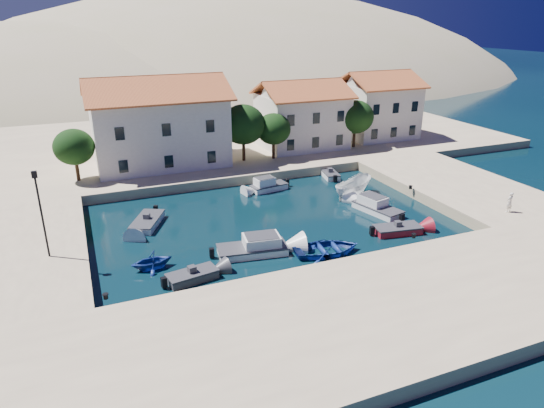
{
  "coord_description": "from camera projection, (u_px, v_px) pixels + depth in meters",
  "views": [
    {
      "loc": [
        -14.55,
        -25.88,
        16.74
      ],
      "look_at": [
        -0.24,
        9.0,
        2.0
      ],
      "focal_mm": 32.0,
      "sensor_mm": 36.0,
      "label": 1
    }
  ],
  "objects": [
    {
      "name": "bollards",
      "position": [
        334.0,
        231.0,
        37.44
      ],
      "size": [
        29.36,
        9.56,
        0.3
      ],
      "color": "black",
      "rests_on": "ground"
    },
    {
      "name": "hills",
      "position": [
        197.0,
        149.0,
        155.87
      ],
      "size": [
        254.0,
        176.0,
        99.0
      ],
      "color": "tan",
      "rests_on": "ground"
    },
    {
      "name": "ground",
      "position": [
        325.0,
        274.0,
        33.54
      ],
      "size": [
        400.0,
        400.0,
        0.0
      ],
      "primitive_type": "plane",
      "color": "black",
      "rests_on": "ground"
    },
    {
      "name": "building_right",
      "position": [
        378.0,
        104.0,
        65.88
      ],
      "size": [
        9.45,
        8.4,
        8.8
      ],
      "color": "silver",
      "rests_on": "quay_north"
    },
    {
      "name": "cabin_cruiser_north",
      "position": [
        269.0,
        186.0,
        49.47
      ],
      "size": [
        3.97,
        2.16,
        1.6
      ],
      "rotation": [
        0.0,
        0.0,
        3.3
      ],
      "color": "white",
      "rests_on": "ground"
    },
    {
      "name": "pedestrian",
      "position": [
        510.0,
        202.0,
        41.2
      ],
      "size": [
        0.71,
        0.52,
        1.77
      ],
      "primitive_type": "imported",
      "rotation": [
        0.0,
        0.0,
        3.31
      ],
      "color": "silver",
      "rests_on": "quay_east"
    },
    {
      "name": "quay_east",
      "position": [
        457.0,
        186.0,
        49.22
      ],
      "size": [
        11.0,
        20.0,
        1.0
      ],
      "primitive_type": "cube",
      "color": "tan",
      "rests_on": "ground"
    },
    {
      "name": "quay_south",
      "position": [
        374.0,
        314.0,
        28.19
      ],
      "size": [
        52.0,
        12.0,
        1.0
      ],
      "primitive_type": "cube",
      "color": "tan",
      "rests_on": "ground"
    },
    {
      "name": "boat_east",
      "position": [
        352.0,
        196.0,
        48.03
      ],
      "size": [
        5.49,
        3.85,
        1.99
      ],
      "primitive_type": "imported",
      "rotation": [
        0.0,
        0.0,
        1.99
      ],
      "color": "white",
      "rests_on": "ground"
    },
    {
      "name": "rowboat_south",
      "position": [
        327.0,
        253.0,
        36.48
      ],
      "size": [
        5.41,
        4.13,
        1.05
      ],
      "primitive_type": "imported",
      "rotation": [
        0.0,
        0.0,
        1.46
      ],
      "color": "navy",
      "rests_on": "ground"
    },
    {
      "name": "cabin_cruiser_south",
      "position": [
        252.0,
        248.0,
        36.25
      ],
      "size": [
        5.46,
        2.95,
        1.6
      ],
      "rotation": [
        0.0,
        0.0,
        -0.15
      ],
      "color": "white",
      "rests_on": "ground"
    },
    {
      "name": "lamppost",
      "position": [
        40.0,
        206.0,
        32.51
      ],
      "size": [
        0.35,
        0.25,
        6.22
      ],
      "color": "black",
      "rests_on": "quay_west"
    },
    {
      "name": "quay_west",
      "position": [
        29.0,
        254.0,
        35.26
      ],
      "size": [
        8.0,
        20.0,
        1.0
      ],
      "primitive_type": "cube",
      "color": "tan",
      "rests_on": "ground"
    },
    {
      "name": "quay_north",
      "position": [
        207.0,
        141.0,
        66.81
      ],
      "size": [
        80.0,
        36.0,
        1.0
      ],
      "primitive_type": "cube",
      "color": "tan",
      "rests_on": "ground"
    },
    {
      "name": "building_mid",
      "position": [
        302.0,
        113.0,
        60.87
      ],
      "size": [
        10.5,
        8.4,
        8.3
      ],
      "color": "silver",
      "rests_on": "quay_north"
    },
    {
      "name": "trees",
      "position": [
        256.0,
        127.0,
        55.31
      ],
      "size": [
        37.3,
        5.3,
        6.45
      ],
      "color": "#382314",
      "rests_on": "quay_north"
    },
    {
      "name": "motorboat_red_se",
      "position": [
        397.0,
        230.0,
        39.76
      ],
      "size": [
        4.06,
        2.29,
        1.25
      ],
      "rotation": [
        0.0,
        0.0,
        -0.15
      ],
      "color": "maroon",
      "rests_on": "ground"
    },
    {
      "name": "building_left",
      "position": [
        158.0,
        120.0,
        53.38
      ],
      "size": [
        14.7,
        9.45,
        9.7
      ],
      "color": "silver",
      "rests_on": "quay_north"
    },
    {
      "name": "motorboat_grey_sw",
      "position": [
        192.0,
        276.0,
        32.68
      ],
      "size": [
        3.62,
        2.08,
        1.25
      ],
      "rotation": [
        0.0,
        0.0,
        0.18
      ],
      "color": "#38383E",
      "rests_on": "ground"
    },
    {
      "name": "cabin_cruiser_east",
      "position": [
        378.0,
        208.0,
        43.85
      ],
      "size": [
        2.99,
        5.08,
        1.6
      ],
      "rotation": [
        0.0,
        0.0,
        1.81
      ],
      "color": "white",
      "rests_on": "ground"
    },
    {
      "name": "motorboat_white_ne",
      "position": [
        330.0,
        175.0,
        53.44
      ],
      "size": [
        2.01,
        3.33,
        1.25
      ],
      "rotation": [
        0.0,
        0.0,
        1.39
      ],
      "color": "white",
      "rests_on": "ground"
    },
    {
      "name": "rowboat_west",
      "position": [
        152.0,
        268.0,
        34.31
      ],
      "size": [
        3.07,
        2.71,
        1.51
      ],
      "primitive_type": "imported",
      "rotation": [
        0.0,
        0.0,
        -1.48
      ],
      "color": "navy",
      "rests_on": "ground"
    },
    {
      "name": "motorboat_white_west",
      "position": [
        147.0,
        222.0,
        41.25
      ],
      "size": [
        3.62,
        4.7,
        1.25
      ],
      "rotation": [
        0.0,
        0.0,
        -2.03
      ],
      "color": "white",
      "rests_on": "ground"
    }
  ]
}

